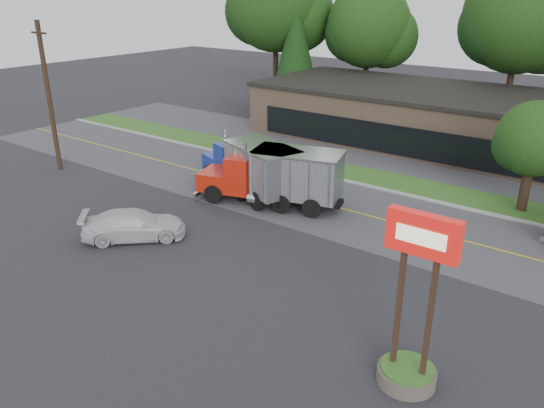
# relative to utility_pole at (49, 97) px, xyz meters

# --- Properties ---
(ground) EXTENTS (140.00, 140.00, 0.00)m
(ground) POSITION_rel_utility_pole_xyz_m (18.00, -3.50, -5.09)
(ground) COLOR #36363C
(ground) RESTS_ON ground
(road) EXTENTS (60.00, 8.00, 0.02)m
(road) POSITION_rel_utility_pole_xyz_m (18.00, 5.50, -5.09)
(road) COLOR #57575D
(road) RESTS_ON ground
(center_line) EXTENTS (60.00, 0.12, 0.01)m
(center_line) POSITION_rel_utility_pole_xyz_m (18.00, 5.50, -5.09)
(center_line) COLOR gold
(center_line) RESTS_ON ground
(curb) EXTENTS (60.00, 0.30, 0.12)m
(curb) POSITION_rel_utility_pole_xyz_m (18.00, 9.70, -5.09)
(curb) COLOR #9E9E99
(curb) RESTS_ON ground
(grass_verge) EXTENTS (60.00, 3.40, 0.03)m
(grass_verge) POSITION_rel_utility_pole_xyz_m (18.00, 11.50, -5.09)
(grass_verge) COLOR #315A1F
(grass_verge) RESTS_ON ground
(far_parking) EXTENTS (60.00, 7.00, 0.02)m
(far_parking) POSITION_rel_utility_pole_xyz_m (18.00, 16.50, -5.09)
(far_parking) COLOR #57575D
(far_parking) RESTS_ON ground
(strip_mall) EXTENTS (32.00, 12.00, 4.00)m
(strip_mall) POSITION_rel_utility_pole_xyz_m (20.00, 22.50, -3.09)
(strip_mall) COLOR #9B775F
(strip_mall) RESTS_ON ground
(utility_pole) EXTENTS (1.60, 0.32, 10.00)m
(utility_pole) POSITION_rel_utility_pole_xyz_m (0.00, 0.00, 0.00)
(utility_pole) COLOR #382619
(utility_pole) RESTS_ON ground
(bilo_sign) EXTENTS (2.20, 1.90, 5.95)m
(bilo_sign) POSITION_rel_utility_pole_xyz_m (28.50, -6.00, -3.07)
(bilo_sign) COLOR #6B6054
(bilo_sign) RESTS_ON ground
(tree_far_a) EXTENTS (10.95, 10.31, 15.62)m
(tree_far_a) POSITION_rel_utility_pole_xyz_m (-1.83, 28.63, 4.88)
(tree_far_a) COLOR #382619
(tree_far_a) RESTS_ON ground
(tree_far_b) EXTENTS (8.77, 8.25, 12.50)m
(tree_far_b) POSITION_rel_utility_pole_xyz_m (8.13, 30.61, 2.88)
(tree_far_b) COLOR #382619
(tree_far_b) RESTS_ON ground
(tree_far_c) EXTENTS (10.14, 9.54, 14.46)m
(tree_far_c) POSITION_rel_utility_pole_xyz_m (22.15, 30.62, 4.14)
(tree_far_c) COLOR #382619
(tree_far_c) RESTS_ON ground
(evergreen_left) EXTENTS (5.05, 5.05, 11.48)m
(evergreen_left) POSITION_rel_utility_pole_xyz_m (2.00, 26.50, 1.22)
(evergreen_left) COLOR #382619
(evergreen_left) RESTS_ON ground
(tree_verge) EXTENTS (4.42, 4.16, 6.31)m
(tree_verge) POSITION_rel_utility_pole_xyz_m (28.07, 11.55, -1.08)
(tree_verge) COLOR #382619
(tree_verge) RESTS_ON ground
(dump_truck_red) EXTENTS (8.85, 4.74, 3.36)m
(dump_truck_red) POSITION_rel_utility_pole_xyz_m (16.20, 3.84, -3.29)
(dump_truck_red) COLOR black
(dump_truck_red) RESTS_ON ground
(dump_truck_blue) EXTENTS (8.57, 5.14, 3.36)m
(dump_truck_blue) POSITION_rel_utility_pole_xyz_m (13.96, 4.29, -3.29)
(dump_truck_blue) COLOR black
(dump_truck_blue) RESTS_ON ground
(rally_car) EXTENTS (5.10, 5.13, 1.49)m
(rally_car) POSITION_rel_utility_pole_xyz_m (13.00, -4.19, -4.35)
(rally_car) COLOR silver
(rally_car) RESTS_ON ground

